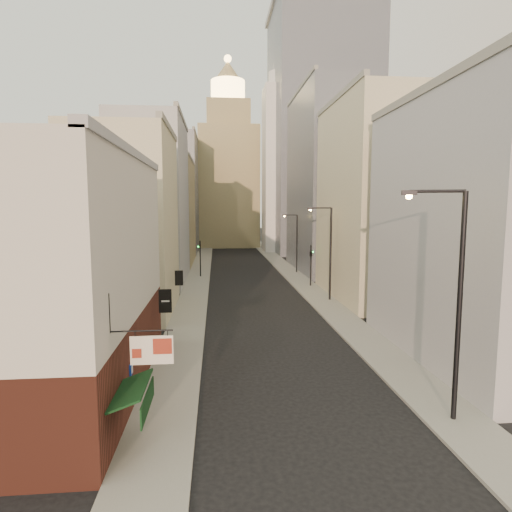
{
  "coord_description": "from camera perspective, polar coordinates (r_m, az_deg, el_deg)",
  "views": [
    {
      "loc": [
        -4.03,
        -12.8,
        9.49
      ],
      "look_at": [
        -1.16,
        18.28,
        5.9
      ],
      "focal_mm": 30.0,
      "sensor_mm": 36.0,
      "label": 1
    }
  ],
  "objects": [
    {
      "name": "left_bldg_grey",
      "position": [
        55.38,
        -13.66,
        6.91
      ],
      "size": [
        8.0,
        16.0,
        20.0
      ],
      "primitive_type": "cube",
      "color": "#9A9A9F",
      "rests_on": "ground"
    },
    {
      "name": "left_bldg_beige",
      "position": [
        39.64,
        -16.92,
        4.12
      ],
      "size": [
        8.0,
        12.0,
        16.0
      ],
      "primitive_type": "cube",
      "color": "#B1A98A",
      "rests_on": "ground"
    },
    {
      "name": "right_bldg_wingrid",
      "position": [
        64.91,
        9.15,
        9.58
      ],
      "size": [
        8.0,
        20.0,
        26.0
      ],
      "primitive_type": "cube",
      "color": "gray",
      "rests_on": "ground"
    },
    {
      "name": "traffic_light_right",
      "position": [
        51.08,
        7.33,
        0.04
      ],
      "size": [
        0.67,
        0.67,
        5.0
      ],
      "rotation": [
        0.0,
        0.0,
        2.79
      ],
      "color": "black",
      "rests_on": "ground"
    },
    {
      "name": "highrise",
      "position": [
        94.83,
        8.58,
        16.31
      ],
      "size": [
        21.0,
        23.0,
        51.2
      ],
      "color": "gray",
      "rests_on": "ground"
    },
    {
      "name": "traffic_light_left",
      "position": [
        57.95,
        -7.46,
        0.48
      ],
      "size": [
        0.55,
        0.43,
        5.0
      ],
      "rotation": [
        0.0,
        0.0,
        2.91
      ],
      "color": "black",
      "rests_on": "ground"
    },
    {
      "name": "streetlamp_far",
      "position": [
        61.31,
        5.27,
        2.15
      ],
      "size": [
        2.09,
        0.96,
        8.4
      ],
      "rotation": [
        0.0,
        0.0,
        -0.37
      ],
      "color": "black",
      "rests_on": "ground"
    },
    {
      "name": "left_bldg_tan",
      "position": [
        73.25,
        -11.59,
        5.66
      ],
      "size": [
        8.0,
        18.0,
        17.0
      ],
      "primitive_type": "cube",
      "color": "#8D805A",
      "rests_on": "ground"
    },
    {
      "name": "right_bldg_beige",
      "position": [
        45.71,
        15.36,
        6.97
      ],
      "size": [
        8.0,
        16.0,
        20.0
      ],
      "primitive_type": "cube",
      "color": "#B1A98A",
      "rests_on": "ground"
    },
    {
      "name": "sidewalk_right",
      "position": [
        69.26,
        3.51,
        -1.26
      ],
      "size": [
        3.0,
        140.0,
        0.15
      ],
      "primitive_type": "cube",
      "color": "gray",
      "rests_on": "ground"
    },
    {
      "name": "near_building_left",
      "position": [
        23.15,
        -22.73,
        -2.58
      ],
      "size": [
        8.3,
        23.04,
        12.3
      ],
      "color": "#57261C",
      "rests_on": "ground"
    },
    {
      "name": "ground",
      "position": [
        16.44,
        11.36,
        -28.84
      ],
      "size": [
        360.0,
        360.0,
        0.0
      ],
      "primitive_type": "plane",
      "color": "black",
      "rests_on": "ground"
    },
    {
      "name": "sidewalk_left",
      "position": [
        68.5,
        -7.3,
        -1.39
      ],
      "size": [
        3.0,
        140.0,
        0.15
      ],
      "primitive_type": "cube",
      "color": "gray",
      "rests_on": "ground"
    },
    {
      "name": "streetlamp_near",
      "position": [
        20.32,
        24.84,
        -4.42
      ],
      "size": [
        2.62,
        0.92,
        10.22
      ],
      "rotation": [
        0.0,
        0.0,
        -0.27
      ],
      "color": "black",
      "rests_on": "ground"
    },
    {
      "name": "streetlamp_mid",
      "position": [
        43.39,
        9.6,
        1.06
      ],
      "size": [
        2.47,
        0.6,
        9.45
      ],
      "rotation": [
        0.0,
        0.0,
        -0.16
      ],
      "color": "black",
      "rests_on": "ground"
    },
    {
      "name": "left_bldg_wingrid",
      "position": [
        93.18,
        -10.29,
        8.0
      ],
      "size": [
        8.0,
        20.0,
        24.0
      ],
      "primitive_type": "cube",
      "color": "gray",
      "rests_on": "ground"
    },
    {
      "name": "right_bldg_grey",
      "position": [
        29.57,
        27.59,
        2.93
      ],
      "size": [
        8.0,
        16.0,
        16.0
      ],
      "primitive_type": "cube",
      "color": "#9A9A9F",
      "rests_on": "ground"
    },
    {
      "name": "white_tower",
      "position": [
        92.33,
        3.56,
        12.22
      ],
      "size": [
        8.0,
        8.0,
        41.5
      ],
      "color": "silver",
      "rests_on": "ground"
    },
    {
      "name": "clock_tower",
      "position": [
        105.16,
        -3.69,
        10.99
      ],
      "size": [
        14.0,
        14.0,
        44.9
      ],
      "color": "#8D805A",
      "rests_on": "ground"
    }
  ]
}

